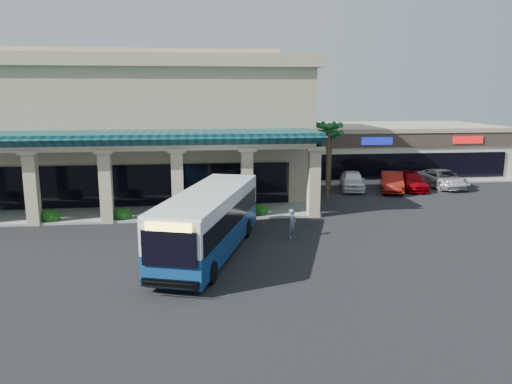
{
  "coord_description": "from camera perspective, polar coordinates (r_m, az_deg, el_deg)",
  "views": [
    {
      "loc": [
        -1.83,
        -26.83,
        8.2
      ],
      "look_at": [
        1.84,
        3.07,
        2.2
      ],
      "focal_mm": 35.0,
      "sensor_mm": 36.0,
      "label": 1
    }
  ],
  "objects": [
    {
      "name": "palm_1",
      "position": [
        42.7,
        8.46,
        4.01
      ],
      "size": [
        2.4,
        2.4,
        5.8
      ],
      "primitive_type": null,
      "color": "#165320",
      "rests_on": "ground"
    },
    {
      "name": "main_building",
      "position": [
        43.34,
        -15.31,
        7.53
      ],
      "size": [
        30.8,
        14.8,
        11.35
      ],
      "primitive_type": null,
      "color": "tan",
      "rests_on": "ground"
    },
    {
      "name": "car_silver",
      "position": [
        43.49,
        10.96,
        1.3
      ],
      "size": [
        2.99,
        5.16,
        1.65
      ],
      "primitive_type": "imported",
      "rotation": [
        0.0,
        0.0,
        -0.23
      ],
      "color": "white",
      "rests_on": "ground"
    },
    {
      "name": "ground",
      "position": [
        28.11,
        -2.98,
        -5.71
      ],
      "size": [
        110.0,
        110.0,
        0.0
      ],
      "primitive_type": "plane",
      "color": "black"
    },
    {
      "name": "car_red",
      "position": [
        44.93,
        17.5,
        1.11
      ],
      "size": [
        2.82,
        5.0,
        1.37
      ],
      "primitive_type": "imported",
      "rotation": [
        0.0,
        0.0,
        -0.2
      ],
      "color": "#910007",
      "rests_on": "ground"
    },
    {
      "name": "car_gray",
      "position": [
        46.85,
        20.52,
        1.43
      ],
      "size": [
        3.16,
        5.86,
        1.56
      ],
      "primitive_type": "imported",
      "rotation": [
        0.0,
        0.0,
        0.11
      ],
      "color": "silver",
      "rests_on": "ground"
    },
    {
      "name": "pedestrian",
      "position": [
        28.65,
        4.18,
        -3.63
      ],
      "size": [
        0.72,
        0.73,
        1.7
      ],
      "primitive_type": "imported",
      "rotation": [
        0.0,
        0.0,
        0.84
      ],
      "color": "slate",
      "rests_on": "ground"
    },
    {
      "name": "transit_bus",
      "position": [
        25.67,
        -5.37,
        -3.56
      ],
      "size": [
        6.31,
        12.09,
        3.3
      ],
      "primitive_type": null,
      "rotation": [
        0.0,
        0.0,
        -0.32
      ],
      "color": "navy",
      "rests_on": "ground"
    },
    {
      "name": "car_white",
      "position": [
        43.66,
        15.24,
        1.14
      ],
      "size": [
        3.2,
        5.27,
        1.64
      ],
      "primitive_type": "imported",
      "rotation": [
        0.0,
        0.0,
        -0.32
      ],
      "color": "maroon",
      "rests_on": "ground"
    },
    {
      "name": "palm_0",
      "position": [
        39.52,
        8.23,
        4.03
      ],
      "size": [
        2.4,
        2.4,
        6.6
      ],
      "primitive_type": null,
      "color": "#165320",
      "rests_on": "ground"
    },
    {
      "name": "broadleaf_tree",
      "position": [
        47.13,
        4.48,
        4.17
      ],
      "size": [
        2.6,
        2.6,
        4.81
      ],
      "primitive_type": null,
      "color": "#174910",
      "rests_on": "ground"
    },
    {
      "name": "strip_mall",
      "position": [
        54.86,
        14.28,
        4.9
      ],
      "size": [
        22.5,
        12.5,
        4.9
      ],
      "primitive_type": null,
      "color": "beige",
      "rests_on": "ground"
    },
    {
      "name": "arcade",
      "position": [
        34.6,
        -17.19,
        1.87
      ],
      "size": [
        30.0,
        6.2,
        5.7
      ],
      "primitive_type": null,
      "color": "#093038",
      "rests_on": "ground"
    }
  ]
}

